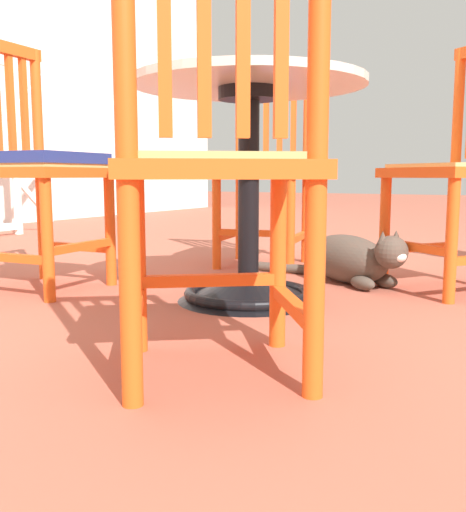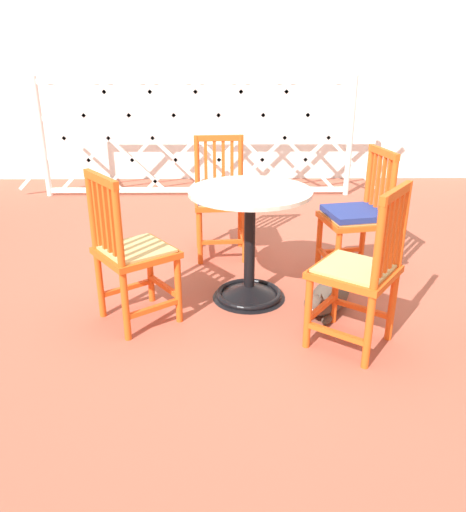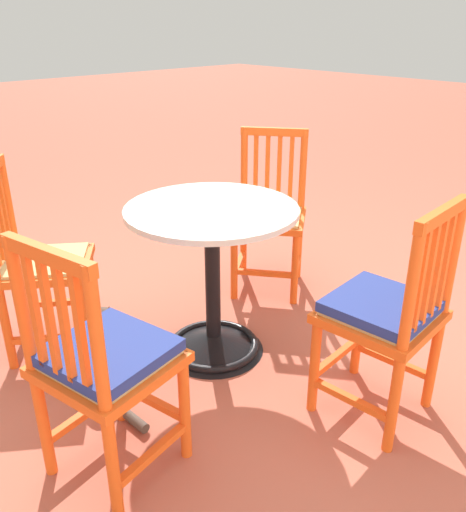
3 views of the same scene
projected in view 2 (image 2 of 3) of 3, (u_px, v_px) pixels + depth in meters
name	position (u px, v px, depth m)	size (l,w,h in m)	color
ground_plane	(257.00, 310.00, 3.19)	(24.00, 24.00, 0.00)	#AD5642
building_wall_backdrop	(242.00, 60.00, 5.97)	(10.00, 0.20, 2.80)	white
lattice_fence_panel	(197.00, 138.00, 5.45)	(3.98, 0.06, 1.27)	white
cafe_table	(249.00, 257.00, 3.25)	(0.76, 0.76, 0.73)	black
orange_chair_near_fence	(359.00, 273.00, 2.66)	(0.56, 0.56, 0.91)	#EA5619
orange_chair_tucked_in	(356.00, 218.00, 3.48)	(0.47, 0.47, 0.91)	#EA5619
orange_chair_at_corner	(220.00, 200.00, 3.90)	(0.43, 0.43, 0.91)	#EA5619
orange_chair_facing_out	(132.00, 253.00, 2.91)	(0.56, 0.56, 0.91)	#EA5619
tabby_cat	(327.00, 298.00, 3.13)	(0.41, 0.70, 0.23)	#4C4238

